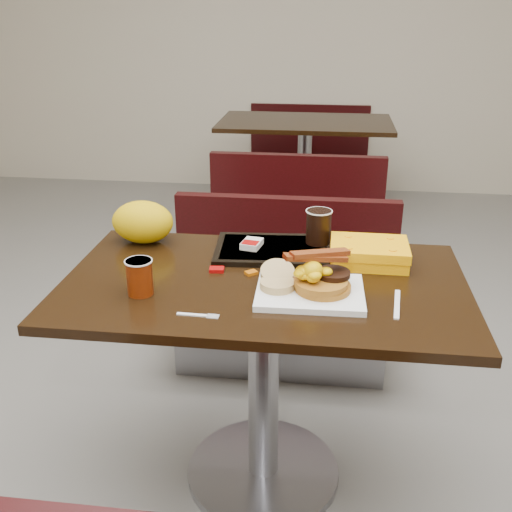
# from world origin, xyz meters

# --- Properties ---
(floor) EXTENTS (6.00, 7.00, 0.01)m
(floor) POSITION_xyz_m (0.00, 0.00, 0.00)
(floor) COLOR gray
(floor) RESTS_ON ground
(wall_back) EXTENTS (6.00, 0.01, 2.80)m
(wall_back) POSITION_xyz_m (0.00, 3.50, 1.40)
(wall_back) COLOR beige
(wall_back) RESTS_ON ground
(table_near) EXTENTS (1.20, 0.70, 0.75)m
(table_near) POSITION_xyz_m (0.00, 0.00, 0.38)
(table_near) COLOR black
(table_near) RESTS_ON floor
(bench_near_n) EXTENTS (1.00, 0.46, 0.72)m
(bench_near_n) POSITION_xyz_m (0.00, 0.70, 0.36)
(bench_near_n) COLOR black
(bench_near_n) RESTS_ON floor
(table_far) EXTENTS (1.20, 0.70, 0.75)m
(table_far) POSITION_xyz_m (0.00, 2.60, 0.38)
(table_far) COLOR black
(table_far) RESTS_ON floor
(bench_far_s) EXTENTS (1.00, 0.46, 0.72)m
(bench_far_s) POSITION_xyz_m (0.00, 1.90, 0.36)
(bench_far_s) COLOR black
(bench_far_s) RESTS_ON floor
(bench_far_n) EXTENTS (1.00, 0.46, 0.72)m
(bench_far_n) POSITION_xyz_m (0.00, 3.30, 0.36)
(bench_far_n) COLOR black
(bench_far_n) RESTS_ON floor
(platter) EXTENTS (0.31, 0.24, 0.02)m
(platter) POSITION_xyz_m (0.14, -0.08, 0.76)
(platter) COLOR white
(platter) RESTS_ON table_near
(pancake_stack) EXTENTS (0.19, 0.19, 0.03)m
(pancake_stack) POSITION_xyz_m (0.17, -0.08, 0.78)
(pancake_stack) COLOR #A9671C
(pancake_stack) RESTS_ON platter
(sausage_patty) EXTENTS (0.12, 0.12, 0.01)m
(sausage_patty) POSITION_xyz_m (0.20, -0.05, 0.81)
(sausage_patty) COLOR black
(sausage_patty) RESTS_ON pancake_stack
(scrambled_eggs) EXTENTS (0.12, 0.11, 0.05)m
(scrambled_eggs) POSITION_xyz_m (0.14, -0.09, 0.83)
(scrambled_eggs) COLOR #E9A204
(scrambled_eggs) RESTS_ON pancake_stack
(bacon_strips) EXTENTS (0.20, 0.15, 0.01)m
(bacon_strips) POSITION_xyz_m (0.15, -0.06, 0.86)
(bacon_strips) COLOR #4A0F05
(bacon_strips) RESTS_ON scrambled_eggs
(muffin_bottom) EXTENTS (0.11, 0.11, 0.02)m
(muffin_bottom) POSITION_xyz_m (0.05, -0.08, 0.78)
(muffin_bottom) COLOR tan
(muffin_bottom) RESTS_ON platter
(muffin_top) EXTENTS (0.11, 0.11, 0.06)m
(muffin_top) POSITION_xyz_m (0.04, -0.03, 0.79)
(muffin_top) COLOR tan
(muffin_top) RESTS_ON platter
(coffee_cup_near) EXTENTS (0.08, 0.08, 0.10)m
(coffee_cup_near) POSITION_xyz_m (-0.34, -0.13, 0.80)
(coffee_cup_near) COLOR #962A05
(coffee_cup_near) RESTS_ON table_near
(fork) EXTENTS (0.11, 0.02, 0.00)m
(fork) POSITION_xyz_m (-0.17, -0.24, 0.75)
(fork) COLOR white
(fork) RESTS_ON table_near
(knife) EXTENTS (0.03, 0.17, 0.00)m
(knife) POSITION_xyz_m (0.38, -0.11, 0.75)
(knife) COLOR white
(knife) RESTS_ON table_near
(condiment_syrup) EXTENTS (0.04, 0.04, 0.01)m
(condiment_syrup) POSITION_xyz_m (-0.04, 0.04, 0.75)
(condiment_syrup) COLOR #A84D07
(condiment_syrup) RESTS_ON table_near
(condiment_ketchup) EXTENTS (0.05, 0.04, 0.01)m
(condiment_ketchup) POSITION_xyz_m (-0.15, 0.05, 0.76)
(condiment_ketchup) COLOR #8C0504
(condiment_ketchup) RESTS_ON table_near
(tray) EXTENTS (0.39, 0.29, 0.02)m
(tray) POSITION_xyz_m (-0.00, 0.22, 0.76)
(tray) COLOR black
(tray) RESTS_ON table_near
(hashbrown_sleeve_left) EXTENTS (0.07, 0.09, 0.02)m
(hashbrown_sleeve_left) POSITION_xyz_m (-0.07, 0.21, 0.78)
(hashbrown_sleeve_left) COLOR silver
(hashbrown_sleeve_left) RESTS_ON tray
(coffee_cup_far) EXTENTS (0.09, 0.09, 0.11)m
(coffee_cup_far) POSITION_xyz_m (0.15, 0.28, 0.82)
(coffee_cup_far) COLOR black
(coffee_cup_far) RESTS_ON tray
(clamshell) EXTENTS (0.25, 0.19, 0.07)m
(clamshell) POSITION_xyz_m (0.31, 0.17, 0.78)
(clamshell) COLOR #FFA404
(clamshell) RESTS_ON table_near
(paper_bag) EXTENTS (0.25, 0.22, 0.15)m
(paper_bag) POSITION_xyz_m (-0.45, 0.26, 0.82)
(paper_bag) COLOR #EFAE07
(paper_bag) RESTS_ON table_near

